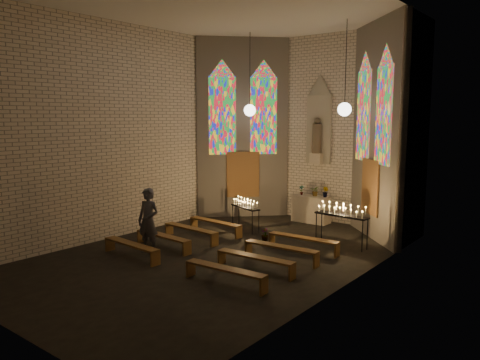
% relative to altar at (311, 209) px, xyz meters
% --- Properties ---
extents(floor, '(12.00, 12.00, 0.00)m').
position_rel_altar_xyz_m(floor, '(0.00, -5.45, -0.50)').
color(floor, black).
rests_on(floor, ground).
extents(room, '(8.22, 12.43, 7.00)m').
position_rel_altar_xyz_m(room, '(-0.00, -2.08, 3.22)').
color(room, beige).
rests_on(room, ground).
extents(altar, '(1.40, 0.60, 1.00)m').
position_rel_altar_xyz_m(altar, '(0.00, 0.00, 0.00)').
color(altar, '#C2B49E').
rests_on(altar, ground).
extents(flower_vase_left, '(0.22, 0.17, 0.37)m').
position_rel_altar_xyz_m(flower_vase_left, '(-0.44, 0.01, 0.68)').
color(flower_vase_left, '#4C723F').
rests_on(flower_vase_left, altar).
extents(flower_vase_center, '(0.39, 0.35, 0.38)m').
position_rel_altar_xyz_m(flower_vase_center, '(0.11, 0.10, 0.69)').
color(flower_vase_center, '#4C723F').
rests_on(flower_vase_center, altar).
extents(flower_vase_right, '(0.27, 0.25, 0.41)m').
position_rel_altar_xyz_m(flower_vase_right, '(0.55, 0.07, 0.71)').
color(flower_vase_right, '#4C723F').
rests_on(flower_vase_right, altar).
extents(aisle_flower_pot, '(0.31, 0.31, 0.42)m').
position_rel_altar_xyz_m(aisle_flower_pot, '(0.18, -3.29, -0.29)').
color(aisle_flower_pot, '#4C723F').
rests_on(aisle_flower_pot, ground).
extents(votive_stand_left, '(1.45, 0.82, 1.04)m').
position_rel_altar_xyz_m(votive_stand_left, '(-1.21, -2.52, 0.39)').
color(votive_stand_left, black).
rests_on(votive_stand_left, ground).
extents(votive_stand_right, '(1.71, 0.50, 1.24)m').
position_rel_altar_xyz_m(votive_stand_right, '(2.39, -2.35, 0.57)').
color(votive_stand_right, black).
rests_on(votive_stand_right, ground).
extents(pew_left_0, '(2.23, 0.45, 0.42)m').
position_rel_altar_xyz_m(pew_left_0, '(-1.73, -3.52, -0.15)').
color(pew_left_0, brown).
rests_on(pew_left_0, ground).
extents(pew_right_0, '(2.23, 0.45, 0.42)m').
position_rel_altar_xyz_m(pew_right_0, '(1.73, -3.52, -0.15)').
color(pew_right_0, brown).
rests_on(pew_right_0, ground).
extents(pew_left_1, '(2.23, 0.45, 0.42)m').
position_rel_altar_xyz_m(pew_left_1, '(-1.73, -4.72, -0.15)').
color(pew_left_1, brown).
rests_on(pew_left_1, ground).
extents(pew_right_1, '(2.23, 0.45, 0.42)m').
position_rel_altar_xyz_m(pew_right_1, '(1.73, -4.72, -0.15)').
color(pew_right_1, brown).
rests_on(pew_right_1, ground).
extents(pew_left_2, '(2.23, 0.45, 0.42)m').
position_rel_altar_xyz_m(pew_left_2, '(-1.73, -5.92, -0.15)').
color(pew_left_2, brown).
rests_on(pew_left_2, ground).
extents(pew_right_2, '(2.23, 0.45, 0.42)m').
position_rel_altar_xyz_m(pew_right_2, '(1.73, -5.92, -0.15)').
color(pew_right_2, brown).
rests_on(pew_right_2, ground).
extents(pew_left_3, '(2.23, 0.45, 0.42)m').
position_rel_altar_xyz_m(pew_left_3, '(-1.73, -7.12, -0.15)').
color(pew_left_3, brown).
rests_on(pew_left_3, ground).
extents(pew_right_3, '(2.23, 0.45, 0.42)m').
position_rel_altar_xyz_m(pew_right_3, '(1.73, -7.12, -0.15)').
color(pew_right_3, brown).
rests_on(pew_right_3, ground).
extents(visitor, '(0.77, 0.57, 1.93)m').
position_rel_altar_xyz_m(visitor, '(-1.70, -6.50, 0.46)').
color(visitor, '#44444D').
rests_on(visitor, ground).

